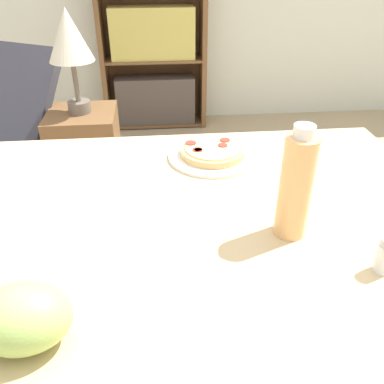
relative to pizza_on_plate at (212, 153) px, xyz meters
name	(u,v)px	position (x,y,z in m)	size (l,w,h in m)	color
dining_table	(189,244)	(-0.10, -0.29, -0.11)	(1.33, 0.94, 0.77)	#D1B27F
pizza_on_plate	(212,153)	(0.00, 0.00, 0.00)	(0.27, 0.27, 0.04)	white
grape_bunch	(23,319)	(-0.39, -0.63, 0.04)	(0.15, 0.12, 0.11)	#A8CC66
drink_bottle	(296,186)	(0.12, -0.39, 0.11)	(0.07, 0.07, 0.26)	#EFB270
bookshelf	(152,30)	(-0.15, 2.19, -0.03)	(0.82, 0.27, 1.60)	brown
side_table	(88,166)	(-0.54, 0.88, -0.48)	(0.34, 0.34, 0.61)	brown
table_lamp	(69,40)	(-0.54, 0.88, 0.16)	(0.21, 0.21, 0.48)	#665B51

